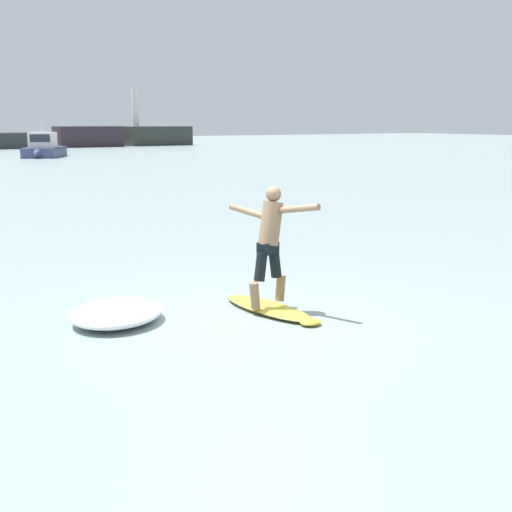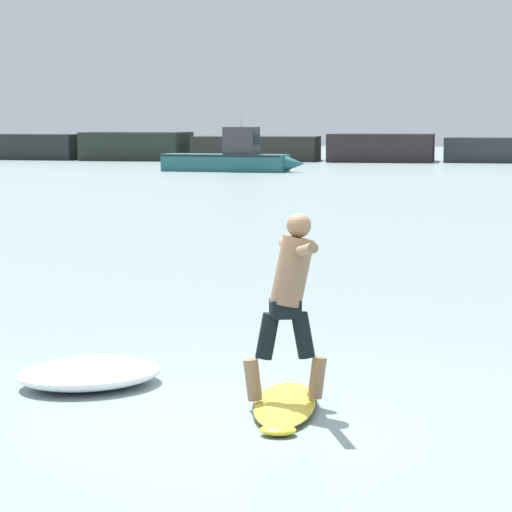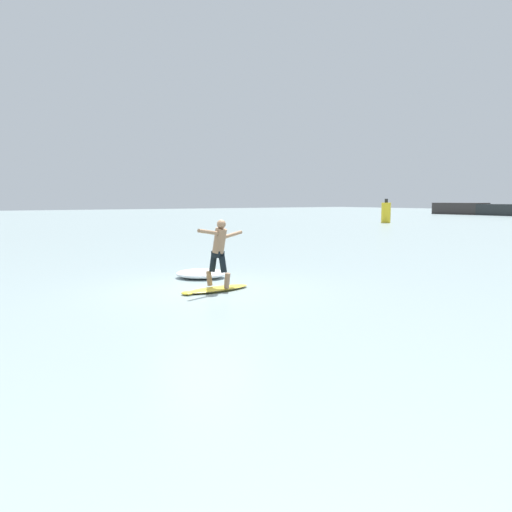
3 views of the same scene
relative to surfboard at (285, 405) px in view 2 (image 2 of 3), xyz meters
The scene contains 6 objects.
ground_plane 0.32m from the surfboard, 154.54° to the right, with size 200.00×200.00×0.00m, color gray.
rock_jetty_breakwater 62.07m from the surfboard, 94.61° to the left, with size 67.64×4.77×5.86m.
surfboard is the anchor object (origin of this frame).
surfer 1.01m from the surfboard, 49.78° to the left, with size 0.77×1.49×1.65m.
fishing_boat_near_jetty 48.09m from the surfboard, 102.51° to the left, with size 7.29×2.38×3.04m.
wave_foam_at_tail 2.10m from the surfboard, 162.80° to the left, with size 1.82×1.85×0.25m.
Camera 2 is at (2.00, -10.18, 2.56)m, focal length 85.00 mm.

